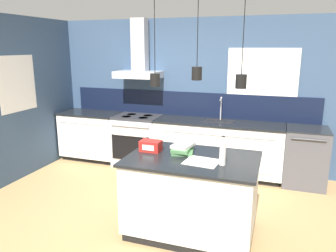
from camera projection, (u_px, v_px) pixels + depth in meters
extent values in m
plane|color=tan|center=(145.00, 214.00, 4.26)|extent=(16.00, 16.00, 0.00)
cube|color=#354C6B|center=(188.00, 94.00, 5.82)|extent=(5.60, 0.06, 2.60)
cube|color=black|center=(188.00, 104.00, 5.82)|extent=(4.42, 0.02, 0.43)
cube|color=white|center=(262.00, 78.00, 5.31)|extent=(1.12, 0.01, 0.96)
cube|color=black|center=(262.00, 78.00, 5.32)|extent=(1.04, 0.01, 0.88)
cube|color=#B5B5BA|center=(138.00, 75.00, 5.77)|extent=(0.80, 0.46, 0.12)
cube|color=#B5B5BA|center=(140.00, 45.00, 5.73)|extent=(0.26, 0.20, 0.90)
cylinder|color=black|center=(155.00, 37.00, 3.47)|extent=(0.01, 0.01, 0.77)
cylinder|color=black|center=(155.00, 80.00, 3.58)|extent=(0.11, 0.11, 0.14)
sphere|color=#F9D18C|center=(155.00, 80.00, 3.58)|extent=(0.06, 0.06, 0.06)
cylinder|color=black|center=(198.00, 33.00, 3.35)|extent=(0.01, 0.01, 0.69)
cylinder|color=black|center=(197.00, 73.00, 3.45)|extent=(0.11, 0.11, 0.14)
sphere|color=#F9D18C|center=(197.00, 73.00, 3.45)|extent=(0.06, 0.06, 0.06)
cylinder|color=black|center=(243.00, 35.00, 3.17)|extent=(0.01, 0.01, 0.75)
cylinder|color=black|center=(241.00, 81.00, 3.27)|extent=(0.11, 0.11, 0.14)
sphere|color=#F9D18C|center=(241.00, 81.00, 3.27)|extent=(0.06, 0.06, 0.06)
cube|color=#354C6B|center=(24.00, 98.00, 5.36)|extent=(0.06, 3.80, 2.60)
cube|color=white|center=(17.00, 84.00, 5.15)|extent=(0.01, 0.76, 0.88)
cube|color=black|center=(17.00, 84.00, 5.16)|extent=(0.01, 0.68, 0.80)
cube|color=black|center=(94.00, 156.00, 6.40)|extent=(1.06, 0.56, 0.09)
cube|color=white|center=(92.00, 134.00, 6.27)|extent=(1.10, 0.62, 0.79)
cube|color=gray|center=(82.00, 124.00, 5.92)|extent=(0.96, 0.01, 0.01)
cube|color=gray|center=(84.00, 153.00, 6.05)|extent=(0.96, 0.01, 0.01)
cube|color=black|center=(91.00, 113.00, 6.17)|extent=(1.12, 0.64, 0.03)
cube|color=black|center=(217.00, 170.00, 5.64)|extent=(2.04, 0.56, 0.09)
cube|color=white|center=(218.00, 146.00, 5.50)|extent=(2.10, 0.62, 0.79)
cube|color=gray|center=(215.00, 135.00, 5.15)|extent=(1.85, 0.01, 0.01)
cube|color=gray|center=(213.00, 168.00, 5.28)|extent=(1.85, 0.01, 0.01)
cube|color=black|center=(218.00, 123.00, 5.41)|extent=(2.13, 0.64, 0.03)
cube|color=#262628|center=(219.00, 121.00, 5.45)|extent=(0.48, 0.34, 0.01)
cylinder|color=#B5B5BA|center=(221.00, 109.00, 5.53)|extent=(0.02, 0.02, 0.37)
sphere|color=#B5B5BA|center=(221.00, 98.00, 5.48)|extent=(0.03, 0.03, 0.03)
cylinder|color=#B5B5BA|center=(221.00, 100.00, 5.43)|extent=(0.02, 0.12, 0.02)
cube|color=#B5B5BA|center=(138.00, 141.00, 5.98)|extent=(0.82, 0.62, 0.87)
cube|color=black|center=(130.00, 148.00, 5.69)|extent=(0.70, 0.02, 0.44)
cylinder|color=#B5B5BA|center=(130.00, 136.00, 5.62)|extent=(0.61, 0.02, 0.02)
cube|color=#B5B5BA|center=(130.00, 125.00, 5.59)|extent=(0.70, 0.02, 0.07)
cube|color=#2D2D30|center=(137.00, 117.00, 5.87)|extent=(0.82, 0.60, 0.04)
cylinder|color=black|center=(132.00, 114.00, 6.02)|extent=(0.17, 0.17, 0.00)
cylinder|color=black|center=(148.00, 115.00, 5.92)|extent=(0.17, 0.17, 0.00)
cylinder|color=black|center=(126.00, 117.00, 5.82)|extent=(0.17, 0.17, 0.00)
cylinder|color=black|center=(143.00, 118.00, 5.72)|extent=(0.17, 0.17, 0.00)
cube|color=#4C4C51|center=(305.00, 157.00, 5.08)|extent=(0.63, 0.62, 0.89)
cube|color=black|center=(308.00, 129.00, 4.97)|extent=(0.63, 0.62, 0.02)
cylinder|color=#4C4C51|center=(309.00, 140.00, 4.69)|extent=(0.47, 0.02, 0.02)
cube|color=black|center=(191.00, 227.00, 3.86)|extent=(1.35, 0.91, 0.09)
cube|color=white|center=(192.00, 193.00, 3.76)|extent=(1.41, 0.94, 0.79)
cube|color=black|center=(192.00, 159.00, 3.66)|extent=(1.46, 0.99, 0.03)
cylinder|color=silver|center=(223.00, 153.00, 3.41)|extent=(0.07, 0.07, 0.25)
cylinder|color=silver|center=(223.00, 139.00, 3.37)|extent=(0.03, 0.03, 0.06)
cylinder|color=#262628|center=(223.00, 136.00, 3.36)|extent=(0.03, 0.03, 0.01)
cube|color=#4C7F4C|center=(183.00, 151.00, 3.83)|extent=(0.29, 0.34, 0.03)
cube|color=#4C7F4C|center=(182.00, 149.00, 3.81)|extent=(0.20, 0.32, 0.04)
cube|color=silver|center=(183.00, 145.00, 3.82)|extent=(0.24, 0.31, 0.04)
cube|color=red|center=(151.00, 146.00, 3.88)|extent=(0.24, 0.16, 0.13)
cube|color=white|center=(148.00, 148.00, 3.80)|extent=(0.15, 0.01, 0.06)
cube|color=silver|center=(202.00, 162.00, 3.52)|extent=(0.39, 0.34, 0.01)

